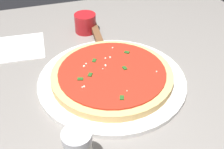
# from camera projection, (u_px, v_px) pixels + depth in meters

# --- Properties ---
(restaurant_table) EXTENTS (1.02, 0.82, 0.76)m
(restaurant_table) POSITION_uv_depth(u_px,v_px,m) (104.00, 113.00, 0.74)
(restaurant_table) COLOR black
(restaurant_table) RESTS_ON ground_plane
(serving_plate) EXTENTS (0.32, 0.32, 0.01)m
(serving_plate) POSITION_uv_depth(u_px,v_px,m) (112.00, 80.00, 0.62)
(serving_plate) COLOR white
(serving_plate) RESTS_ON restaurant_table
(pizza) EXTENTS (0.26, 0.26, 0.02)m
(pizza) POSITION_uv_depth(u_px,v_px,m) (112.00, 75.00, 0.61)
(pizza) COLOR #DBB26B
(pizza) RESTS_ON serving_plate
(pizza_server) EXTENTS (0.08, 0.22, 0.01)m
(pizza_server) POSITION_uv_depth(u_px,v_px,m) (99.00, 40.00, 0.73)
(pizza_server) COLOR silver
(pizza_server) RESTS_ON serving_plate
(cup_small_sauce) EXTENTS (0.06, 0.06, 0.05)m
(cup_small_sauce) POSITION_uv_depth(u_px,v_px,m) (85.00, 23.00, 0.78)
(cup_small_sauce) COLOR #B2191E
(cup_small_sauce) RESTS_ON restaurant_table
(napkin_folded_right) EXTENTS (0.16, 0.14, 0.00)m
(napkin_folded_right) POSITION_uv_depth(u_px,v_px,m) (15.00, 48.00, 0.73)
(napkin_folded_right) COLOR white
(napkin_folded_right) RESTS_ON restaurant_table
(parmesan_shaker) EXTENTS (0.05, 0.05, 0.07)m
(parmesan_shaker) POSITION_uv_depth(u_px,v_px,m) (78.00, 149.00, 0.43)
(parmesan_shaker) COLOR silver
(parmesan_shaker) RESTS_ON restaurant_table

